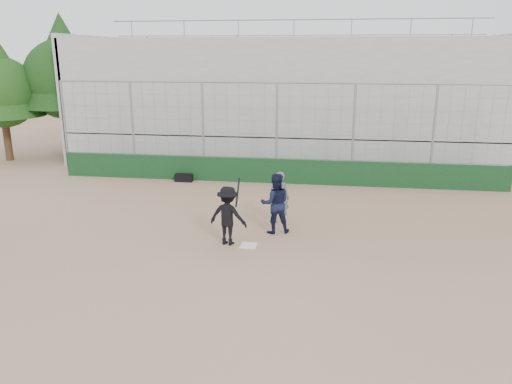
# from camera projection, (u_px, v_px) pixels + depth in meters

# --- Properties ---
(ground) EXTENTS (90.00, 90.00, 0.00)m
(ground) POSITION_uv_depth(u_px,v_px,m) (249.00, 246.00, 13.70)
(ground) COLOR #836047
(ground) RESTS_ON ground
(home_plate) EXTENTS (0.44, 0.44, 0.02)m
(home_plate) POSITION_uv_depth(u_px,v_px,m) (249.00, 245.00, 13.69)
(home_plate) COLOR white
(home_plate) RESTS_ON ground
(backstop) EXTENTS (18.10, 0.25, 4.04)m
(backstop) POSITION_uv_depth(u_px,v_px,m) (276.00, 160.00, 20.11)
(backstop) COLOR #103417
(backstop) RESTS_ON ground
(bleachers) EXTENTS (20.25, 6.70, 6.98)m
(bleachers) POSITION_uv_depth(u_px,v_px,m) (288.00, 99.00, 24.30)
(bleachers) COLOR #A1A1A1
(bleachers) RESTS_ON ground
(tree_left) EXTENTS (4.48, 4.48, 7.00)m
(tree_left) POSITION_uv_depth(u_px,v_px,m) (64.00, 68.00, 24.55)
(tree_left) COLOR #342213
(tree_left) RESTS_ON ground
(tree_right) EXTENTS (3.84, 3.84, 6.00)m
(tree_right) POSITION_uv_depth(u_px,v_px,m) (0.00, 82.00, 23.64)
(tree_right) COLOR #382514
(tree_right) RESTS_ON ground
(batter_at_plate) EXTENTS (1.16, 0.84, 1.81)m
(batter_at_plate) POSITION_uv_depth(u_px,v_px,m) (228.00, 216.00, 13.64)
(batter_at_plate) COLOR black
(batter_at_plate) RESTS_ON ground
(catcher_crouched) EXTENTS (1.03, 0.90, 1.21)m
(catcher_crouched) POSITION_uv_depth(u_px,v_px,m) (275.00, 213.00, 14.53)
(catcher_crouched) COLOR black
(catcher_crouched) RESTS_ON ground
(umpire) EXTENTS (0.68, 0.53, 1.49)m
(umpire) POSITION_uv_depth(u_px,v_px,m) (280.00, 200.00, 15.30)
(umpire) COLOR #505966
(umpire) RESTS_ON ground
(equipment_bag) EXTENTS (0.72, 0.31, 0.35)m
(equipment_bag) POSITION_uv_depth(u_px,v_px,m) (184.00, 178.00, 20.52)
(equipment_bag) COLOR black
(equipment_bag) RESTS_ON ground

